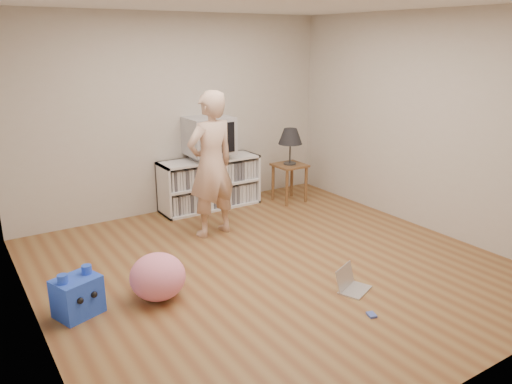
{
  "coord_description": "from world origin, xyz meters",
  "views": [
    {
      "loc": [
        -2.71,
        -3.9,
        2.26
      ],
      "look_at": [
        0.07,
        0.4,
        0.69
      ],
      "focal_mm": 35.0,
      "sensor_mm": 36.0,
      "label": 1
    }
  ],
  "objects_px": {
    "side_table": "(290,173)",
    "table_lamp": "(290,137)",
    "laptop": "(350,283)",
    "plush_blue": "(77,296)",
    "dvd_deck": "(209,156)",
    "plush_pink": "(158,277)",
    "crt_tv": "(209,135)",
    "person": "(211,165)",
    "media_unit": "(209,183)"
  },
  "relations": [
    {
      "from": "side_table",
      "to": "table_lamp",
      "type": "distance_m",
      "value": 0.53
    },
    {
      "from": "laptop",
      "to": "plush_blue",
      "type": "distance_m",
      "value": 2.45
    },
    {
      "from": "dvd_deck",
      "to": "plush_pink",
      "type": "xyz_separation_m",
      "value": [
        -1.6,
        -2.03,
        -0.52
      ]
    },
    {
      "from": "crt_tv",
      "to": "plush_blue",
      "type": "distance_m",
      "value": 3.1
    },
    {
      "from": "laptop",
      "to": "person",
      "type": "bearing_deg",
      "value": 79.86
    },
    {
      "from": "crt_tv",
      "to": "plush_pink",
      "type": "relative_size",
      "value": 1.19
    },
    {
      "from": "media_unit",
      "to": "laptop",
      "type": "height_order",
      "value": "media_unit"
    },
    {
      "from": "dvd_deck",
      "to": "crt_tv",
      "type": "distance_m",
      "value": 0.29
    },
    {
      "from": "table_lamp",
      "to": "plush_blue",
      "type": "bearing_deg",
      "value": -155.42
    },
    {
      "from": "media_unit",
      "to": "crt_tv",
      "type": "height_order",
      "value": "crt_tv"
    },
    {
      "from": "plush_pink",
      "to": "table_lamp",
      "type": "bearing_deg",
      "value": 31.5
    },
    {
      "from": "media_unit",
      "to": "dvd_deck",
      "type": "relative_size",
      "value": 3.11
    },
    {
      "from": "laptop",
      "to": "plush_pink",
      "type": "bearing_deg",
      "value": 130.11
    },
    {
      "from": "person",
      "to": "crt_tv",
      "type": "bearing_deg",
      "value": -124.04
    },
    {
      "from": "media_unit",
      "to": "table_lamp",
      "type": "distance_m",
      "value": 1.31
    },
    {
      "from": "table_lamp",
      "to": "laptop",
      "type": "bearing_deg",
      "value": -114.37
    },
    {
      "from": "media_unit",
      "to": "plush_blue",
      "type": "height_order",
      "value": "media_unit"
    },
    {
      "from": "side_table",
      "to": "table_lamp",
      "type": "xyz_separation_m",
      "value": [
        -0.0,
        0.0,
        0.53
      ]
    },
    {
      "from": "dvd_deck",
      "to": "person",
      "type": "xyz_separation_m",
      "value": [
        -0.44,
        -0.91,
        0.13
      ]
    },
    {
      "from": "table_lamp",
      "to": "plush_pink",
      "type": "height_order",
      "value": "table_lamp"
    },
    {
      "from": "side_table",
      "to": "laptop",
      "type": "relative_size",
      "value": 1.43
    },
    {
      "from": "dvd_deck",
      "to": "table_lamp",
      "type": "relative_size",
      "value": 0.87
    },
    {
      "from": "side_table",
      "to": "person",
      "type": "xyz_separation_m",
      "value": [
        -1.54,
        -0.54,
        0.44
      ]
    },
    {
      "from": "crt_tv",
      "to": "table_lamp",
      "type": "height_order",
      "value": "crt_tv"
    },
    {
      "from": "dvd_deck",
      "to": "table_lamp",
      "type": "distance_m",
      "value": 1.18
    },
    {
      "from": "plush_pink",
      "to": "crt_tv",
      "type": "bearing_deg",
      "value": 51.61
    },
    {
      "from": "table_lamp",
      "to": "side_table",
      "type": "bearing_deg",
      "value": 0.0
    },
    {
      "from": "laptop",
      "to": "plush_pink",
      "type": "xyz_separation_m",
      "value": [
        -1.58,
        0.82,
        0.15
      ]
    },
    {
      "from": "side_table",
      "to": "table_lamp",
      "type": "bearing_deg",
      "value": 180.0
    },
    {
      "from": "crt_tv",
      "to": "side_table",
      "type": "height_order",
      "value": "crt_tv"
    },
    {
      "from": "laptop",
      "to": "plush_blue",
      "type": "xyz_separation_m",
      "value": [
        -2.26,
        0.93,
        0.12
      ]
    },
    {
      "from": "media_unit",
      "to": "crt_tv",
      "type": "xyz_separation_m",
      "value": [
        -0.0,
        -0.02,
        0.67
      ]
    },
    {
      "from": "person",
      "to": "laptop",
      "type": "relative_size",
      "value": 4.48
    },
    {
      "from": "laptop",
      "to": "plush_pink",
      "type": "distance_m",
      "value": 1.79
    },
    {
      "from": "media_unit",
      "to": "plush_pink",
      "type": "bearing_deg",
      "value": -128.13
    },
    {
      "from": "dvd_deck",
      "to": "person",
      "type": "bearing_deg",
      "value": -116.11
    },
    {
      "from": "person",
      "to": "plush_pink",
      "type": "relative_size",
      "value": 3.43
    },
    {
      "from": "dvd_deck",
      "to": "laptop",
      "type": "height_order",
      "value": "dvd_deck"
    },
    {
      "from": "side_table",
      "to": "person",
      "type": "height_order",
      "value": "person"
    },
    {
      "from": "crt_tv",
      "to": "plush_pink",
      "type": "bearing_deg",
      "value": -128.39
    },
    {
      "from": "crt_tv",
      "to": "side_table",
      "type": "bearing_deg",
      "value": -18.43
    },
    {
      "from": "table_lamp",
      "to": "plush_blue",
      "type": "distance_m",
      "value": 3.8
    },
    {
      "from": "dvd_deck",
      "to": "media_unit",
      "type": "bearing_deg",
      "value": 90.0
    },
    {
      "from": "media_unit",
      "to": "plush_blue",
      "type": "distance_m",
      "value": 3.0
    },
    {
      "from": "dvd_deck",
      "to": "laptop",
      "type": "xyz_separation_m",
      "value": [
        -0.02,
        -2.85,
        -0.68
      ]
    },
    {
      "from": "dvd_deck",
      "to": "side_table",
      "type": "height_order",
      "value": "dvd_deck"
    },
    {
      "from": "dvd_deck",
      "to": "table_lamp",
      "type": "xyz_separation_m",
      "value": [
        1.1,
        -0.37,
        0.21
      ]
    },
    {
      "from": "table_lamp",
      "to": "plush_pink",
      "type": "relative_size",
      "value": 1.02
    },
    {
      "from": "person",
      "to": "table_lamp",
      "type": "bearing_deg",
      "value": -168.67
    },
    {
      "from": "plush_blue",
      "to": "plush_pink",
      "type": "height_order",
      "value": "plush_pink"
    }
  ]
}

